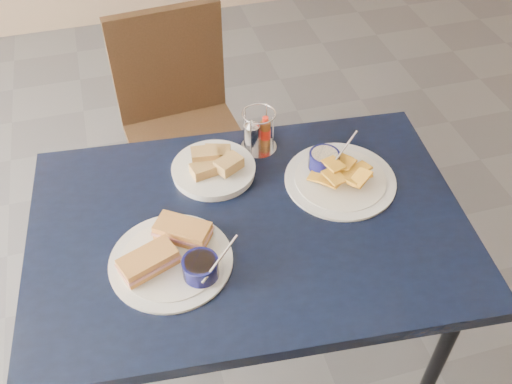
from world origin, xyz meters
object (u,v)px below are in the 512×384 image
object	(u,v)px
sandwich_plate	(174,255)
plantain_plate	(336,173)
dining_table	(250,239)
bread_basket	(214,167)
condiment_caddy	(257,134)
chair_far	(181,113)

from	to	relation	value
sandwich_plate	plantain_plate	xyz separation A→B (m)	(0.50, 0.18, -0.01)
dining_table	sandwich_plate	xyz separation A→B (m)	(-0.22, -0.07, 0.09)
bread_basket	plantain_plate	bearing A→B (deg)	-19.16
sandwich_plate	bread_basket	xyz separation A→B (m)	(0.17, 0.29, -0.00)
dining_table	plantain_plate	size ratio (longest dim) A/B	3.87
plantain_plate	condiment_caddy	bearing A→B (deg)	134.10
chair_far	condiment_caddy	bearing A→B (deg)	-73.27
chair_far	sandwich_plate	bearing A→B (deg)	-100.13
sandwich_plate	bread_basket	size ratio (longest dim) A/B	1.34
sandwich_plate	plantain_plate	distance (m)	0.53
plantain_plate	bread_basket	bearing A→B (deg)	160.84
dining_table	chair_far	distance (m)	0.84
dining_table	chair_far	xyz separation A→B (m)	(-0.06, 0.82, -0.16)
chair_far	bread_basket	size ratio (longest dim) A/B	3.82
sandwich_plate	plantain_plate	bearing A→B (deg)	19.17
chair_far	sandwich_plate	distance (m)	0.94
chair_far	condiment_caddy	size ratio (longest dim) A/B	6.75
condiment_caddy	chair_far	bearing A→B (deg)	106.73
bread_basket	condiment_caddy	world-z (taller)	condiment_caddy
plantain_plate	dining_table	bearing A→B (deg)	-160.81
dining_table	sandwich_plate	bearing A→B (deg)	-160.86
plantain_plate	sandwich_plate	bearing A→B (deg)	-160.83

